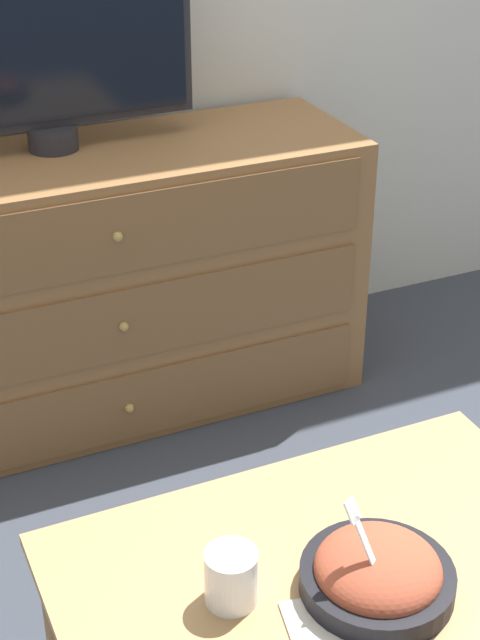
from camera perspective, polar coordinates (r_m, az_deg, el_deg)
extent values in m
plane|color=#383D47|center=(2.97, -9.44, -2.22)|extent=(12.00, 12.00, 0.00)
cube|color=olive|center=(2.59, -8.35, 1.94)|extent=(1.39, 0.44, 0.72)
cube|color=brown|center=(2.52, -6.50, -5.05)|extent=(1.28, 0.01, 0.19)
sphere|color=tan|center=(2.52, -6.45, -5.12)|extent=(0.02, 0.02, 0.02)
cube|color=brown|center=(2.40, -6.82, -0.32)|extent=(1.28, 0.01, 0.19)
sphere|color=tan|center=(2.39, -6.77, -0.39)|extent=(0.02, 0.02, 0.02)
cube|color=brown|center=(2.29, -7.17, 4.90)|extent=(1.28, 0.01, 0.19)
sphere|color=tan|center=(2.28, -7.13, 4.84)|extent=(0.02, 0.02, 0.02)
cylinder|color=#232328|center=(2.49, -10.82, 10.37)|extent=(0.12, 0.12, 0.06)
cube|color=#232328|center=(2.42, -11.49, 16.51)|extent=(0.73, 0.04, 0.49)
cube|color=black|center=(2.40, -11.36, 16.41)|extent=(0.69, 0.01, 0.45)
cube|color=tan|center=(1.59, 5.29, -14.28)|extent=(0.86, 0.54, 0.02)
cylinder|color=#9C7549|center=(2.05, 11.66, -11.51)|extent=(0.04, 0.04, 0.44)
cylinder|color=black|center=(1.54, 7.97, -14.75)|extent=(0.24, 0.24, 0.04)
ellipsoid|color=#AD4C33|center=(1.52, 8.03, -14.16)|extent=(0.19, 0.19, 0.08)
cube|color=white|center=(1.47, 7.61, -13.44)|extent=(0.05, 0.07, 0.14)
cube|color=white|center=(1.44, 6.56, -10.95)|extent=(0.03, 0.03, 0.03)
cylinder|color=beige|center=(1.50, -0.51, -15.18)|extent=(0.07, 0.07, 0.06)
cylinder|color=white|center=(1.49, -0.52, -14.72)|extent=(0.08, 0.08, 0.09)
cube|color=silver|center=(1.48, 6.06, -17.67)|extent=(0.18, 0.18, 0.00)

